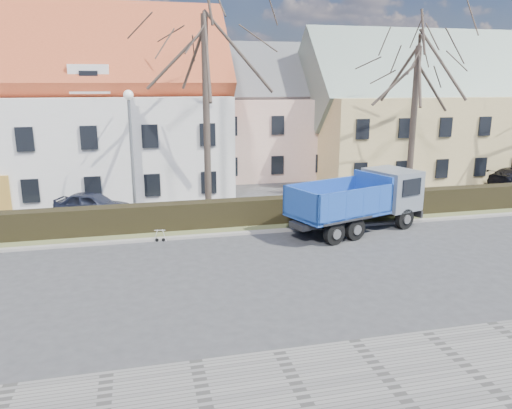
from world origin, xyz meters
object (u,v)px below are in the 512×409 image
object	(u,v)px
dump_truck	(353,202)
cart_frame	(156,235)
streetlight	(132,160)
parked_car_a	(92,204)

from	to	relation	value
dump_truck	cart_frame	size ratio (longest dim) A/B	10.59
cart_frame	streetlight	bearing A→B (deg)	108.44
cart_frame	parked_car_a	size ratio (longest dim) A/B	0.17
cart_frame	parked_car_a	xyz separation A→B (m)	(-3.09, 5.11, 0.37)
cart_frame	parked_car_a	bearing A→B (deg)	121.14
dump_truck	cart_frame	bearing A→B (deg)	157.62
streetlight	cart_frame	xyz separation A→B (m)	(0.86, -2.57, -3.08)
parked_car_a	streetlight	bearing A→B (deg)	-115.66
streetlight	cart_frame	world-z (taller)	streetlight
dump_truck	cart_frame	world-z (taller)	dump_truck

